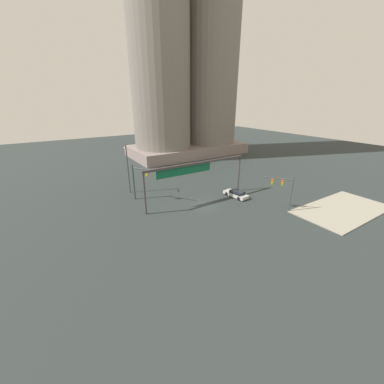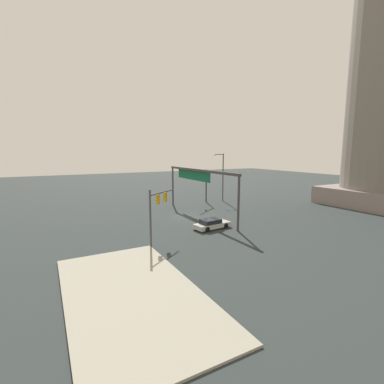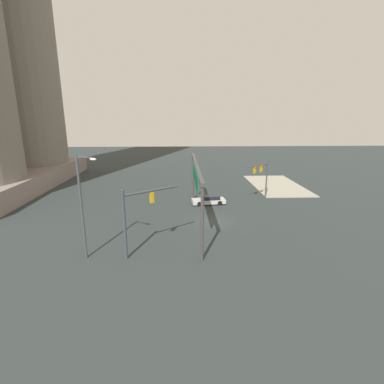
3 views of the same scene
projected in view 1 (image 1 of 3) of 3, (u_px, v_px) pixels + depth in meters
ground_plane at (204, 206)px, 39.18m from camera, size 173.73×173.73×0.00m
sidewalk_corner at (342, 209)px, 37.66m from camera, size 16.00×8.28×0.15m
traffic_signal_near_corner at (139, 178)px, 39.85m from camera, size 3.38×4.52×6.15m
traffic_signal_opposite_side at (283, 187)px, 36.04m from camera, size 2.90×3.83×5.77m
streetlamp_curved_arm at (128, 166)px, 42.60m from camera, size 1.04×1.94×8.99m
overhead_sign_gantry at (194, 170)px, 38.55m from camera, size 19.00×0.43×6.85m
highrise_twin_tower at (187, 3)px, 61.28m from camera, size 34.91×17.98×79.30m
sedan_car_approaching at (236, 194)px, 42.45m from camera, size 2.31×4.80×1.21m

